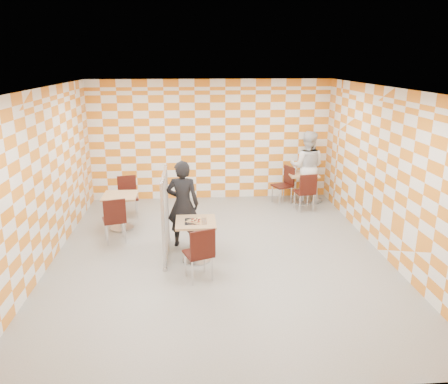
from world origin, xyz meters
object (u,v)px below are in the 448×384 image
(chair_empty_near, at_px, (115,217))
(soda_bottle, at_px, (309,168))
(chair_main_front, at_px, (200,250))
(sport_bottle, at_px, (295,169))
(empty_table, at_px, (121,206))
(partition, at_px, (165,214))
(main_table, at_px, (196,234))
(chair_empty_far, at_px, (128,193))
(chair_second_side, at_px, (285,182))
(chair_second_front, at_px, (306,189))
(second_table, at_px, (302,183))
(man_dark, at_px, (183,204))
(man_white, at_px, (307,167))

(chair_empty_near, height_order, soda_bottle, soda_bottle)
(chair_main_front, height_order, sport_bottle, sport_bottle)
(empty_table, height_order, partition, partition)
(main_table, distance_m, chair_empty_far, 2.89)
(chair_second_side, bearing_deg, soda_bottle, 8.12)
(chair_second_front, xyz_separation_m, chair_empty_near, (-4.16, -1.55, 0.00))
(chair_empty_near, bearing_deg, soda_bottle, 27.83)
(second_table, distance_m, empty_table, 4.49)
(soda_bottle, bearing_deg, chair_second_front, -107.92)
(chair_second_side, bearing_deg, man_dark, -135.50)
(chair_empty_near, relative_size, sport_bottle, 4.62)
(chair_main_front, relative_size, chair_second_front, 1.00)
(soda_bottle, bearing_deg, second_table, -155.98)
(chair_empty_near, height_order, man_dark, man_dark)
(second_table, bearing_deg, partition, -138.45)
(sport_bottle, bearing_deg, main_table, -127.68)
(chair_second_side, height_order, man_dark, man_dark)
(chair_empty_near, bearing_deg, chair_second_front, 20.48)
(second_table, distance_m, soda_bottle, 0.39)
(chair_second_front, height_order, sport_bottle, sport_bottle)
(chair_empty_far, xyz_separation_m, sport_bottle, (4.02, 0.78, 0.29))
(chair_second_front, bearing_deg, empty_table, -169.43)
(man_white, bearing_deg, sport_bottle, 20.92)
(empty_table, height_order, man_dark, man_dark)
(empty_table, bearing_deg, partition, -53.73)
(man_dark, distance_m, sport_bottle, 3.74)
(partition, relative_size, man_dark, 0.92)
(empty_table, distance_m, man_dark, 1.68)
(chair_second_front, bearing_deg, man_white, 75.32)
(chair_second_side, xyz_separation_m, soda_bottle, (0.60, 0.08, 0.31))
(partition, distance_m, man_dark, 0.51)
(chair_second_front, distance_m, chair_empty_near, 4.44)
(chair_empty_near, bearing_deg, partition, -30.83)
(chair_second_front, height_order, soda_bottle, soda_bottle)
(sport_bottle, distance_m, soda_bottle, 0.35)
(chair_second_side, relative_size, chair_empty_far, 1.00)
(main_table, xyz_separation_m, chair_empty_far, (-1.52, 2.46, 0.04))
(soda_bottle, bearing_deg, man_white, 135.12)
(partition, bearing_deg, chair_empty_near, 149.17)
(sport_bottle, height_order, soda_bottle, soda_bottle)
(chair_main_front, xyz_separation_m, man_dark, (-0.29, 1.46, 0.30))
(main_table, bearing_deg, partition, 152.77)
(empty_table, distance_m, partition, 1.74)
(second_table, xyz_separation_m, soda_bottle, (0.17, 0.07, 0.34))
(chair_second_side, relative_size, man_dark, 0.55)
(sport_bottle, xyz_separation_m, soda_bottle, (0.35, -0.03, 0.01))
(chair_main_front, bearing_deg, man_dark, 101.44)
(sport_bottle, bearing_deg, partition, -135.79)
(chair_second_front, relative_size, chair_empty_near, 1.00)
(chair_empty_far, relative_size, man_white, 0.52)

